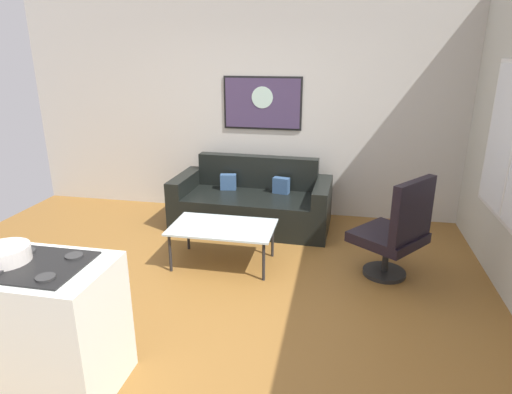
{
  "coord_description": "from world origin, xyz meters",
  "views": [
    {
      "loc": [
        1.1,
        -3.26,
        2.13
      ],
      "look_at": [
        0.27,
        0.9,
        0.7
      ],
      "focal_mm": 30.81,
      "sensor_mm": 36.0,
      "label": 1
    }
  ],
  "objects_px": {
    "coffee_table": "(223,229)",
    "mixing_bowl": "(5,255)",
    "couch": "(252,204)",
    "armchair": "(397,231)",
    "wall_painting": "(262,103)"
  },
  "relations": [
    {
      "from": "couch",
      "to": "coffee_table",
      "type": "bearing_deg",
      "value": -94.14
    },
    {
      "from": "wall_painting",
      "to": "armchair",
      "type": "bearing_deg",
      "value": -45.27
    },
    {
      "from": "coffee_table",
      "to": "wall_painting",
      "type": "height_order",
      "value": "wall_painting"
    },
    {
      "from": "couch",
      "to": "armchair",
      "type": "relative_size",
      "value": 1.91
    },
    {
      "from": "coffee_table",
      "to": "mixing_bowl",
      "type": "bearing_deg",
      "value": -113.61
    },
    {
      "from": "mixing_bowl",
      "to": "wall_painting",
      "type": "height_order",
      "value": "wall_painting"
    },
    {
      "from": "armchair",
      "to": "mixing_bowl",
      "type": "distance_m",
      "value": 3.23
    },
    {
      "from": "couch",
      "to": "coffee_table",
      "type": "distance_m",
      "value": 1.11
    },
    {
      "from": "armchair",
      "to": "mixing_bowl",
      "type": "height_order",
      "value": "armchair"
    },
    {
      "from": "coffee_table",
      "to": "armchair",
      "type": "relative_size",
      "value": 1.03
    },
    {
      "from": "armchair",
      "to": "wall_painting",
      "type": "height_order",
      "value": "wall_painting"
    },
    {
      "from": "couch",
      "to": "armchair",
      "type": "height_order",
      "value": "armchair"
    },
    {
      "from": "coffee_table",
      "to": "wall_painting",
      "type": "bearing_deg",
      "value": 86.43
    },
    {
      "from": "couch",
      "to": "mixing_bowl",
      "type": "xyz_separation_m",
      "value": [
        -0.92,
        -3.02,
        0.65
      ]
    },
    {
      "from": "mixing_bowl",
      "to": "wall_painting",
      "type": "xyz_separation_m",
      "value": [
        0.94,
        3.56,
        0.54
      ]
    }
  ]
}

